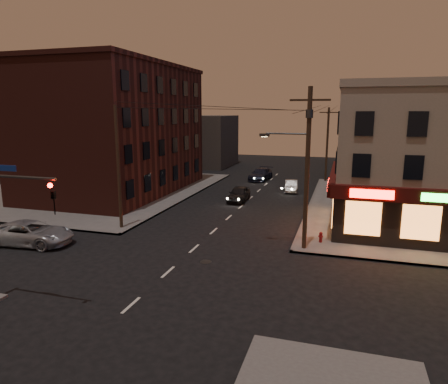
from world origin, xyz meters
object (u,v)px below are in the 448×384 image
at_px(sedan_near, 239,194).
at_px(fire_hydrant, 321,237).
at_px(suv_cross, 31,233).
at_px(sedan_mid, 291,186).
at_px(sedan_far, 261,174).

distance_m(sedan_near, fire_hydrant, 13.92).
height_order(suv_cross, fire_hydrant, suv_cross).
bearing_deg(sedan_mid, sedan_near, -131.24).
bearing_deg(sedan_mid, fire_hydrant, -83.32).
xyz_separation_m(sedan_far, fire_hydrant, (8.97, -23.62, -0.21)).
relative_size(suv_cross, fire_hydrant, 7.91).
relative_size(sedan_near, sedan_far, 0.82).
distance_m(suv_cross, sedan_mid, 26.95).
distance_m(sedan_near, sedan_far, 12.63).
distance_m(suv_cross, sedan_near, 19.31).
xyz_separation_m(suv_cross, sedan_near, (9.87, 16.60, -0.06)).
bearing_deg(sedan_far, fire_hydrant, -63.10).
bearing_deg(sedan_near, sedan_mid, 54.54).
bearing_deg(sedan_mid, suv_cross, -128.78).
relative_size(sedan_near, fire_hydrant, 5.98).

